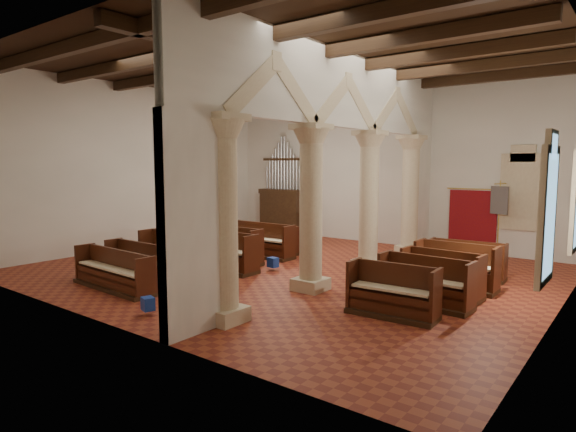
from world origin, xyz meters
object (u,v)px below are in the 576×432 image
Objects in this scene: lectern at (303,226)px; processional_banner at (498,234)px; pipe_organ at (283,203)px; nave_pew_0 at (113,276)px; aisle_pew_0 at (392,299)px.

lectern is 7.88m from processional_banner.
lectern is (1.08, -0.01, -0.93)m from pipe_organ.
processional_banner is at bearing -0.04° from pipe_organ.
processional_banner reaches higher than nave_pew_0.
lectern is at bearing 99.83° from nave_pew_0.
pipe_organ is 1.43m from lectern.
pipe_organ is 8.97m from processional_banner.
pipe_organ reaches higher than aisle_pew_0.
processional_banner reaches higher than lectern.
pipe_organ is 1.51× the size of nave_pew_0.
pipe_organ is 11.72m from aisle_pew_0.
pipe_organ is 4.15× the size of lectern.
processional_banner is at bearing 22.24° from lectern.
pipe_organ is 2.34× the size of aisle_pew_0.
processional_banner is at bearing 58.86° from nave_pew_0.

